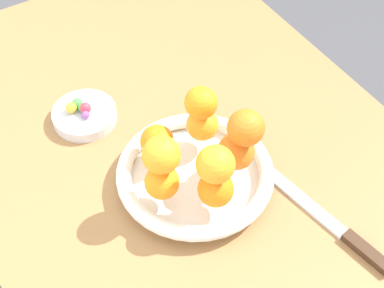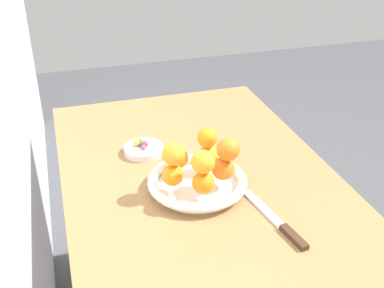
# 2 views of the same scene
# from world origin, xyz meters

# --- Properties ---
(dining_table) EXTENTS (1.10, 0.76, 0.74)m
(dining_table) POSITION_xyz_m (0.00, 0.00, 0.65)
(dining_table) COLOR #9E7042
(dining_table) RESTS_ON ground_plane
(fruit_bowl) EXTENTS (0.27, 0.27, 0.04)m
(fruit_bowl) POSITION_xyz_m (-0.10, 0.03, 0.76)
(fruit_bowl) COLOR white
(fruit_bowl) RESTS_ON dining_table
(candy_dish) EXTENTS (0.12, 0.12, 0.02)m
(candy_dish) POSITION_xyz_m (0.14, 0.13, 0.75)
(candy_dish) COLOR silver
(candy_dish) RESTS_ON dining_table
(orange_0) EXTENTS (0.06, 0.06, 0.06)m
(orange_0) POSITION_xyz_m (-0.04, -0.02, 0.81)
(orange_0) COLOR orange
(orange_0) RESTS_ON fruit_bowl
(orange_1) EXTENTS (0.06, 0.06, 0.06)m
(orange_1) POSITION_xyz_m (-0.03, 0.06, 0.81)
(orange_1) COLOR orange
(orange_1) RESTS_ON fruit_bowl
(orange_2) EXTENTS (0.06, 0.06, 0.06)m
(orange_2) POSITION_xyz_m (-0.11, 0.10, 0.81)
(orange_2) COLOR orange
(orange_2) RESTS_ON fruit_bowl
(orange_3) EXTENTS (0.06, 0.06, 0.06)m
(orange_3) POSITION_xyz_m (-0.17, 0.03, 0.81)
(orange_3) COLOR orange
(orange_3) RESTS_ON fruit_bowl
(orange_4) EXTENTS (0.06, 0.06, 0.06)m
(orange_4) POSITION_xyz_m (-0.12, -0.04, 0.81)
(orange_4) COLOR orange
(orange_4) RESTS_ON fruit_bowl
(orange_5) EXTENTS (0.06, 0.06, 0.06)m
(orange_5) POSITION_xyz_m (-0.11, 0.09, 0.87)
(orange_5) COLOR orange
(orange_5) RESTS_ON orange_2
(orange_6) EXTENTS (0.06, 0.06, 0.06)m
(orange_6) POSITION_xyz_m (-0.17, 0.03, 0.87)
(orange_6) COLOR orange
(orange_6) RESTS_ON orange_3
(orange_7) EXTENTS (0.06, 0.06, 0.06)m
(orange_7) POSITION_xyz_m (-0.13, -0.04, 0.87)
(orange_7) COLOR orange
(orange_7) RESTS_ON orange_4
(orange_8) EXTENTS (0.06, 0.06, 0.06)m
(orange_8) POSITION_xyz_m (-0.04, -0.02, 0.86)
(orange_8) COLOR orange
(orange_8) RESTS_ON orange_0
(candy_ball_0) EXTENTS (0.02, 0.02, 0.02)m
(candy_ball_0) POSITION_xyz_m (0.15, 0.13, 0.77)
(candy_ball_0) COLOR #4C9947
(candy_ball_0) RESTS_ON candy_dish
(candy_ball_1) EXTENTS (0.02, 0.02, 0.02)m
(candy_ball_1) POSITION_xyz_m (0.15, 0.14, 0.77)
(candy_ball_1) COLOR gold
(candy_ball_1) RESTS_ON candy_dish
(candy_ball_2) EXTENTS (0.02, 0.02, 0.02)m
(candy_ball_2) POSITION_xyz_m (0.14, 0.13, 0.77)
(candy_ball_2) COLOR #4C9947
(candy_ball_2) RESTS_ON candy_dish
(candy_ball_3) EXTENTS (0.02, 0.02, 0.02)m
(candy_ball_3) POSITION_xyz_m (0.13, 0.12, 0.77)
(candy_ball_3) COLOR #C6384C
(candy_ball_3) RESTS_ON candy_dish
(candy_ball_4) EXTENTS (0.02, 0.02, 0.02)m
(candy_ball_4) POSITION_xyz_m (0.12, 0.13, 0.77)
(candy_ball_4) COLOR #8C4C99
(candy_ball_4) RESTS_ON candy_dish
(knife) EXTENTS (0.26, 0.06, 0.01)m
(knife) POSITION_xyz_m (-0.30, -0.12, 0.75)
(knife) COLOR #3F2819
(knife) RESTS_ON dining_table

